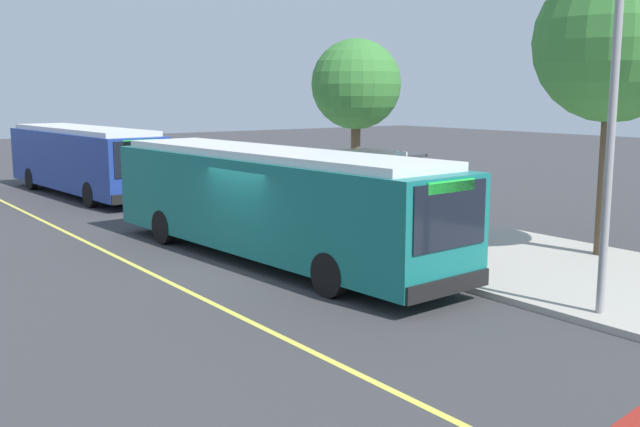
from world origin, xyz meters
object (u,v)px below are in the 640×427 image
object	(u,v)px
transit_bus_main	(269,200)
waiting_bench	(386,217)
transit_bus_second	(83,158)
route_sign_post	(401,189)

from	to	relation	value
transit_bus_main	waiting_bench	distance (m)	4.68
transit_bus_main	waiting_bench	xyz separation A→B (m)	(-0.52, 4.55, -0.99)
transit_bus_main	transit_bus_second	distance (m)	15.38
route_sign_post	transit_bus_main	bearing A→B (deg)	-133.74
route_sign_post	transit_bus_second	bearing A→B (deg)	-172.53
waiting_bench	transit_bus_main	bearing A→B (deg)	-83.49
route_sign_post	waiting_bench	bearing A→B (deg)	144.63
transit_bus_second	route_sign_post	distance (m)	17.91
waiting_bench	route_sign_post	bearing A→B (deg)	-35.37
transit_bus_main	waiting_bench	world-z (taller)	transit_bus_main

